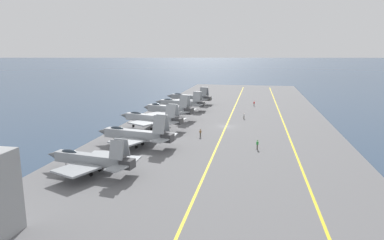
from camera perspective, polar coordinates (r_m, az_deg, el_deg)
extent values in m
plane|color=#2D425B|center=(83.50, 5.67, -1.36)|extent=(2000.00, 2000.00, 0.00)
cube|color=slate|center=(83.46, 5.67, -1.22)|extent=(210.63, 51.38, 0.40)
cube|color=yellow|center=(83.37, 15.39, -1.45)|extent=(189.56, 2.54, 0.01)
cube|color=yellow|center=(83.42, 5.67, -1.09)|extent=(189.57, 0.36, 0.01)
cube|color=gray|center=(53.54, -16.92, -6.23)|extent=(3.17, 11.26, 1.53)
cone|color=#5B5E60|center=(57.52, -22.16, -5.37)|extent=(1.75, 2.30, 1.45)
cube|color=#38383A|center=(50.01, -10.73, -7.18)|extent=(2.01, 2.05, 1.30)
ellipsoid|color=#232D38|center=(55.36, -19.80, -5.05)|extent=(1.23, 2.81, 0.84)
cube|color=gray|center=(51.01, -18.73, -7.81)|extent=(6.50, 6.39, 0.28)
cube|color=gray|center=(56.01, -14.59, -5.85)|extent=(5.47, 5.28, 0.28)
cube|color=gray|center=(49.33, -12.50, -4.91)|extent=(1.16, 2.22, 2.71)
cube|color=gray|center=(50.63, -11.54, -4.45)|extent=(1.16, 2.22, 2.71)
cube|color=gray|center=(48.49, -12.48, -7.85)|extent=(3.33, 2.89, 0.20)
cube|color=gray|center=(52.00, -9.96, -6.42)|extent=(2.85, 2.18, 0.20)
cylinder|color=#B2B2B7|center=(56.46, -20.25, -7.10)|extent=(0.16, 0.16, 1.42)
cylinder|color=black|center=(56.59, -20.22, -7.50)|extent=(0.31, 0.63, 0.60)
cylinder|color=#B2B2B7|center=(52.54, -16.51, -8.24)|extent=(0.16, 0.16, 1.42)
cylinder|color=black|center=(52.67, -16.49, -8.66)|extent=(0.31, 0.63, 0.60)
cylinder|color=#B2B2B7|center=(54.17, -15.18, -7.56)|extent=(0.16, 0.16, 1.42)
cylinder|color=black|center=(54.30, -15.16, -7.97)|extent=(0.31, 0.63, 0.60)
cube|color=#93999E|center=(66.35, -9.72, -2.39)|extent=(3.80, 12.18, 1.72)
cone|color=#5B5E60|center=(70.12, -14.66, -1.85)|extent=(2.01, 2.53, 1.63)
cube|color=#38383A|center=(63.06, -4.09, -2.97)|extent=(2.29, 2.27, 1.46)
ellipsoid|color=#232D38|center=(68.08, -12.40, -1.43)|extent=(1.44, 3.06, 0.95)
cube|color=#93999E|center=(63.64, -10.85, -3.54)|extent=(6.39, 6.67, 0.28)
cube|color=#93999E|center=(68.97, -8.06, -2.28)|extent=(5.02, 5.53, 0.28)
cube|color=#93999E|center=(62.25, -5.56, -0.78)|extent=(1.39, 2.42, 3.31)
cube|color=#93999E|center=(63.83, -4.84, -0.47)|extent=(1.39, 2.42, 3.31)
cube|color=#93999E|center=(61.30, -5.40, -3.41)|extent=(3.41, 3.10, 0.20)
cube|color=#93999E|center=(65.25, -3.64, -2.48)|extent=(2.80, 2.29, 0.20)
cylinder|color=#B2B2B7|center=(69.08, -12.88, -3.33)|extent=(0.16, 0.16, 1.47)
cylinder|color=black|center=(69.19, -12.87, -3.67)|extent=(0.32, 0.63, 0.60)
cylinder|color=#B2B2B7|center=(65.14, -9.28, -4.08)|extent=(0.16, 0.16, 1.47)
cylinder|color=black|center=(65.25, -9.27, -4.45)|extent=(0.32, 0.63, 0.60)
cylinder|color=#B2B2B7|center=(67.15, -8.25, -3.58)|extent=(0.16, 0.16, 1.47)
cylinder|color=black|center=(67.26, -8.24, -3.93)|extent=(0.32, 0.63, 0.60)
cube|color=#9EA3A8|center=(80.41, -7.10, 0.33)|extent=(5.02, 12.64, 1.57)
cone|color=#5B5E60|center=(84.70, -11.25, 0.76)|extent=(2.10, 2.72, 1.50)
cube|color=#38383A|center=(76.50, -2.41, -0.16)|extent=(2.31, 2.48, 1.34)
ellipsoid|color=#232D38|center=(82.47, -9.34, 1.07)|extent=(1.69, 3.21, 0.87)
cube|color=#9EA3A8|center=(77.73, -8.13, -0.47)|extent=(6.83, 7.12, 0.28)
cube|color=#9EA3A8|center=(82.85, -5.63, 0.32)|extent=(4.91, 5.66, 0.28)
cube|color=#9EA3A8|center=(76.05, -3.63, 1.48)|extent=(1.53, 2.56, 2.90)
cube|color=#9EA3A8|center=(77.46, -3.01, 1.67)|extent=(1.53, 2.56, 2.90)
cube|color=#9EA3A8|center=(74.89, -3.57, -0.43)|extent=(3.57, 3.39, 0.20)
cube|color=#9EA3A8|center=(78.61, -1.95, 0.15)|extent=(3.04, 2.68, 0.20)
cylinder|color=#B2B2B7|center=(83.44, -9.76, -0.55)|extent=(0.16, 0.16, 1.85)
cylinder|color=black|center=(83.57, -9.75, -0.97)|extent=(0.38, 0.64, 0.60)
cylinder|color=#B2B2B7|center=(79.15, -6.75, -1.11)|extent=(0.16, 0.16, 1.85)
cylinder|color=black|center=(79.29, -6.73, -1.55)|extent=(0.38, 0.64, 0.60)
cylinder|color=#B2B2B7|center=(80.95, -5.88, -0.81)|extent=(0.16, 0.16, 1.85)
cylinder|color=black|center=(81.08, -5.87, -1.24)|extent=(0.38, 0.64, 0.60)
cube|color=#93999E|center=(91.62, -4.20, 1.82)|extent=(4.92, 11.30, 1.86)
cone|color=#5B5E60|center=(95.14, -7.56, 2.11)|extent=(2.29, 2.53, 1.76)
cube|color=#38383A|center=(88.37, -0.49, 1.50)|extent=(2.56, 2.34, 1.58)
ellipsoid|color=#232D38|center=(93.28, -6.00, 2.51)|extent=(1.74, 2.91, 1.02)
cube|color=#93999E|center=(88.38, -5.25, 1.06)|extent=(7.34, 7.05, 0.28)
cube|color=#93999E|center=(94.72, -2.81, 1.78)|extent=(5.85, 5.07, 0.28)
cube|color=#93999E|center=(87.69, -1.50, 3.08)|extent=(1.51, 2.31, 3.12)
cube|color=#93999E|center=(89.39, -0.90, 3.24)|extent=(1.51, 2.31, 3.12)
cube|color=#93999E|center=(86.56, -1.48, 1.29)|extent=(3.45, 3.14, 0.20)
cube|color=#93999E|center=(90.62, -0.06, 1.75)|extent=(3.01, 2.41, 0.20)
cylinder|color=#B2B2B7|center=(94.15, -6.35, 0.90)|extent=(0.16, 0.16, 1.84)
cylinder|color=black|center=(94.26, -6.34, 0.53)|extent=(0.38, 0.64, 0.60)
cylinder|color=#B2B2B7|center=(90.27, -3.99, 0.49)|extent=(0.16, 0.16, 1.84)
cylinder|color=black|center=(90.39, -3.99, 0.11)|extent=(0.38, 0.64, 0.60)
cylinder|color=#B2B2B7|center=(92.47, -3.16, 0.76)|extent=(0.16, 0.16, 1.84)
cylinder|color=black|center=(92.58, -3.16, 0.39)|extent=(0.38, 0.64, 0.60)
cube|color=#93999E|center=(106.00, -2.13, 2.88)|extent=(3.07, 12.18, 1.57)
cone|color=#5B5E60|center=(108.61, -5.61, 3.03)|extent=(1.76, 2.45, 1.49)
cube|color=#38383A|center=(103.75, 1.60, 2.69)|extent=(2.03, 2.17, 1.33)
ellipsoid|color=#232D38|center=(107.21, -3.97, 3.35)|extent=(1.22, 3.02, 0.86)
cube|color=#93999E|center=(102.46, -2.64, 2.29)|extent=(7.43, 7.02, 0.28)
cube|color=#93999E|center=(109.43, -1.24, 2.88)|extent=(6.53, 5.89, 0.28)
cube|color=#93999E|center=(103.03, 0.78, 3.91)|extent=(1.19, 2.38, 2.93)
cube|color=#93999E|center=(104.59, 1.05, 4.02)|extent=(1.19, 2.38, 2.93)
cube|color=#93999E|center=(101.83, 0.99, 2.53)|extent=(3.35, 3.01, 0.20)
cube|color=#93999E|center=(105.96, 1.68, 2.88)|extent=(2.91, 2.42, 0.20)
cylinder|color=#B2B2B7|center=(107.85, -4.36, 2.18)|extent=(0.16, 0.16, 1.49)
cylinder|color=black|center=(107.93, -4.36, 1.95)|extent=(0.29, 0.62, 0.60)
cylinder|color=#B2B2B7|center=(104.80, -1.70, 1.94)|extent=(0.16, 0.16, 1.49)
cylinder|color=black|center=(104.88, -1.70, 1.70)|extent=(0.29, 0.62, 0.60)
cylinder|color=#B2B2B7|center=(106.84, -1.30, 2.12)|extent=(0.16, 0.16, 1.49)
cylinder|color=black|center=(106.91, -1.30, 1.89)|extent=(0.29, 0.62, 0.60)
cube|color=gray|center=(119.42, -0.67, 3.83)|extent=(4.91, 12.71, 1.58)
cone|color=#5B5E60|center=(122.93, -3.76, 4.02)|extent=(2.09, 2.72, 1.51)
cube|color=#38383A|center=(116.20, 2.66, 3.60)|extent=(2.31, 2.48, 1.35)
ellipsoid|color=#232D38|center=(121.12, -2.31, 4.28)|extent=(1.66, 3.22, 0.87)
cube|color=gray|center=(116.40, -1.22, 3.37)|extent=(7.05, 7.25, 0.28)
cube|color=gray|center=(122.21, 0.21, 3.76)|extent=(5.12, 5.63, 0.28)
cube|color=gray|center=(115.72, 1.88, 4.72)|extent=(1.52, 2.57, 2.94)
cube|color=gray|center=(117.22, 2.22, 4.80)|extent=(1.52, 2.57, 2.94)
cube|color=gray|center=(114.42, 1.98, 3.49)|extent=(3.56, 3.38, 0.20)
cube|color=gray|center=(118.40, 2.86, 3.75)|extent=(3.01, 2.66, 0.20)
cylinder|color=#B2B2B7|center=(121.83, -2.66, 3.25)|extent=(0.16, 0.16, 1.44)
cylinder|color=black|center=(121.89, -2.66, 3.05)|extent=(0.37, 0.64, 0.60)
cylinder|color=#B2B2B7|center=(118.07, -0.36, 3.00)|extent=(0.16, 0.16, 1.44)
cylinder|color=black|center=(118.13, -0.36, 2.80)|extent=(0.37, 0.64, 0.60)
cylinder|color=#B2B2B7|center=(120.03, 0.12, 3.14)|extent=(0.16, 0.16, 1.44)
cylinder|color=black|center=(120.10, 0.12, 2.94)|extent=(0.37, 0.64, 0.60)
cylinder|color=#4C473D|center=(64.88, 10.82, -4.44)|extent=(0.24, 0.24, 0.93)
cube|color=green|center=(64.68, 10.85, -3.80)|extent=(0.29, 0.40, 0.58)
sphere|color=beige|center=(64.57, 10.86, -3.44)|extent=(0.22, 0.22, 0.22)
sphere|color=green|center=(64.56, 10.86, -3.39)|extent=(0.24, 0.24, 0.24)
cylinder|color=#383328|center=(72.77, 1.40, -2.52)|extent=(0.24, 0.24, 0.91)
cube|color=brown|center=(72.60, 1.41, -1.96)|extent=(0.45, 0.45, 0.54)
sphere|color=tan|center=(72.51, 1.41, -1.66)|extent=(0.22, 0.22, 0.22)
sphere|color=brown|center=(72.50, 1.41, -1.61)|extent=(0.24, 0.24, 0.24)
cylinder|color=#4C473D|center=(93.32, 8.65, 0.44)|extent=(0.24, 0.24, 0.87)
cube|color=white|center=(93.19, 8.66, 0.89)|extent=(0.38, 0.45, 0.60)
sphere|color=tan|center=(93.11, 8.67, 1.15)|extent=(0.22, 0.22, 0.22)
sphere|color=white|center=(93.10, 8.67, 1.18)|extent=(0.24, 0.24, 0.24)
cylinder|color=#4C473D|center=(115.84, 10.30, 2.51)|extent=(0.24, 0.24, 0.86)
cube|color=red|center=(115.74, 10.31, 2.85)|extent=(0.36, 0.44, 0.54)
sphere|color=tan|center=(115.68, 10.32, 3.04)|extent=(0.22, 0.22, 0.22)
sphere|color=red|center=(115.67, 10.32, 3.07)|extent=(0.24, 0.24, 0.24)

